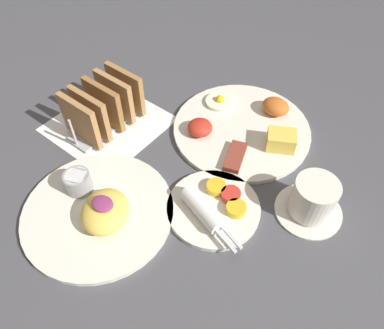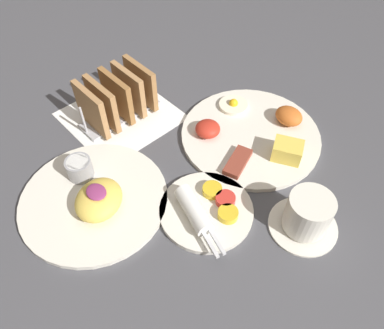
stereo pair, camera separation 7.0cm
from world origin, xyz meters
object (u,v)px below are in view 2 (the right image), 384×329
object	(u,v)px
plate_foreground	(94,197)
coffee_cup	(307,215)
plate_condiments	(204,210)
plate_breakfast	(253,134)
toast_rack	(117,98)

from	to	relation	value
plate_foreground	coffee_cup	xyz separation A→B (m)	(0.29, 0.24, 0.02)
plate_foreground	coffee_cup	bearing A→B (deg)	38.91
plate_condiments	plate_foreground	world-z (taller)	plate_foreground
plate_breakfast	toast_rack	world-z (taller)	toast_rack
plate_foreground	toast_rack	xyz separation A→B (m)	(-0.16, 0.17, 0.04)
plate_condiments	plate_breakfast	bearing A→B (deg)	108.23
toast_rack	coffee_cup	xyz separation A→B (m)	(0.45, 0.07, -0.02)
plate_condiments	plate_foreground	size ratio (longest dim) A/B	0.64
plate_condiments	toast_rack	bearing A→B (deg)	172.33
plate_breakfast	plate_condiments	world-z (taller)	plate_breakfast
plate_foreground	coffee_cup	distance (m)	0.38
plate_condiments	plate_foreground	distance (m)	0.20
plate_breakfast	plate_condiments	distance (m)	0.22
coffee_cup	plate_breakfast	bearing A→B (deg)	153.86
plate_breakfast	plate_condiments	bearing A→B (deg)	-71.77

